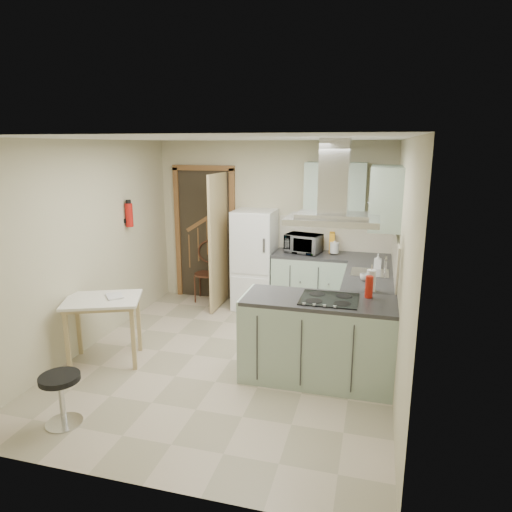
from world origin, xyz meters
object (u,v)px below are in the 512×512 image
(drop_leaf_table, at_px, (105,330))
(stool, at_px, (62,399))
(extractor_hood, at_px, (332,220))
(fridge, at_px, (255,260))
(peninsula, at_px, (318,339))
(microwave, at_px, (303,243))
(bentwood_chair, at_px, (206,274))

(drop_leaf_table, bearing_deg, stool, -97.39)
(extractor_hood, relative_size, drop_leaf_table, 1.11)
(drop_leaf_table, bearing_deg, fridge, 39.73)
(extractor_hood, bearing_deg, fridge, 123.79)
(peninsula, bearing_deg, microwave, 103.87)
(extractor_hood, relative_size, microwave, 1.81)
(fridge, relative_size, microwave, 3.02)
(fridge, bearing_deg, peninsula, -58.26)
(peninsula, distance_m, drop_leaf_table, 2.41)
(stool, bearing_deg, microwave, 64.93)
(peninsula, xyz_separation_m, extractor_hood, (0.10, 0.00, 1.27))
(stool, bearing_deg, extractor_hood, 32.62)
(drop_leaf_table, bearing_deg, bentwood_chair, 59.39)
(peninsula, relative_size, stool, 3.26)
(stool, relative_size, microwave, 0.96)
(drop_leaf_table, height_order, bentwood_chair, bentwood_chair)
(peninsula, height_order, drop_leaf_table, peninsula)
(extractor_hood, distance_m, bentwood_chair, 3.27)
(drop_leaf_table, relative_size, bentwood_chair, 0.95)
(microwave, bearing_deg, fridge, -164.91)
(peninsula, distance_m, microwave, 2.15)
(peninsula, relative_size, extractor_hood, 1.72)
(fridge, relative_size, peninsula, 0.97)
(fridge, height_order, microwave, fridge)
(fridge, bearing_deg, microwave, 1.80)
(fridge, distance_m, drop_leaf_table, 2.53)
(peninsula, bearing_deg, extractor_hood, 0.00)
(peninsula, height_order, bentwood_chair, peninsula)
(microwave, bearing_deg, stool, -101.77)
(extractor_hood, bearing_deg, bentwood_chair, 135.83)
(bentwood_chair, distance_m, microwave, 1.68)
(peninsula, bearing_deg, stool, -146.15)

